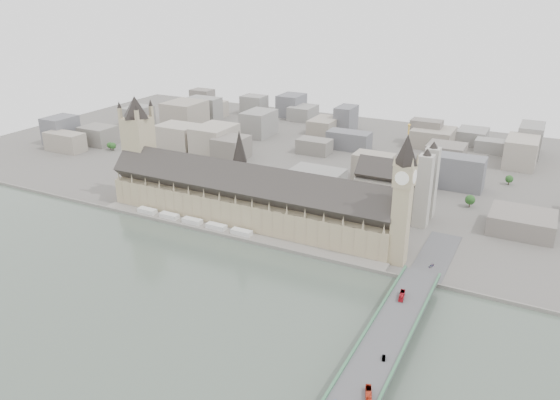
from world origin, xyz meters
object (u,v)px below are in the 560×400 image
at_px(westminster_bridge, 392,332).
at_px(westminster_abbey, 397,189).
at_px(red_bus_north, 402,295).
at_px(elizabeth_tower, 403,191).
at_px(car_approach, 431,266).
at_px(car_silver, 384,358).
at_px(victoria_tower, 139,143).
at_px(palace_of_westminster, 247,199).
at_px(red_bus_south, 369,394).

height_order(westminster_bridge, westminster_abbey, westminster_abbey).
relative_size(westminster_bridge, red_bus_north, 26.66).
bearing_deg(elizabeth_tower, car_approach, -27.10).
height_order(elizabeth_tower, car_approach, elizabeth_tower).
bearing_deg(car_silver, victoria_tower, 136.86).
relative_size(westminster_abbey, car_silver, 14.18).
bearing_deg(red_bus_north, elizabeth_tower, 99.17).
height_order(westminster_bridge, red_bus_north, red_bus_north).
xyz_separation_m(westminster_bridge, red_bus_north, (-3.49, 31.69, 6.82)).
bearing_deg(westminster_abbey, car_silver, -75.49).
height_order(elizabeth_tower, westminster_bridge, elizabeth_tower).
relative_size(victoria_tower, westminster_abbey, 1.47).
height_order(palace_of_westminster, red_bus_south, palace_of_westminster).
relative_size(victoria_tower, red_bus_north, 8.20).
relative_size(westminster_bridge, westminster_abbey, 4.78).
bearing_deg(red_bus_north, westminster_bridge, -92.36).
relative_size(westminster_bridge, car_silver, 67.76).
bearing_deg(car_silver, red_bus_south, -102.66).
relative_size(palace_of_westminster, red_bus_north, 21.74).
distance_m(red_bus_north, car_approach, 50.02).
distance_m(palace_of_westminster, red_bus_south, 240.37).
bearing_deg(car_approach, red_bus_south, -76.79).
bearing_deg(westminster_bridge, victoria_tower, 158.22).
xyz_separation_m(westminster_abbey, car_approach, (55.18, -101.38, -14.04)).
bearing_deg(red_bus_south, car_silver, 73.94).
bearing_deg(red_bus_south, elizabeth_tower, 81.16).
relative_size(palace_of_westminster, car_approach, 48.56).
bearing_deg(westminster_bridge, elizabeth_tower, 104.11).
bearing_deg(red_bus_south, car_approach, 71.27).
height_order(elizabeth_tower, red_bus_south, elizabeth_tower).
distance_m(elizabeth_tower, westminster_bridge, 111.81).
height_order(westminster_bridge, car_approach, car_approach).
height_order(elizabeth_tower, car_silver, elizabeth_tower).
bearing_deg(palace_of_westminster, car_silver, -39.99).
relative_size(westminster_bridge, red_bus_south, 26.77).
bearing_deg(palace_of_westminster, victoria_tower, 177.04).
xyz_separation_m(palace_of_westminster, car_silver, (166.58, -139.70, -11.67)).
xyz_separation_m(victoria_tower, car_silver, (288.58, -146.00, -44.16)).
bearing_deg(red_bus_south, palace_of_westminster, 114.88).
xyz_separation_m(elizabeth_tower, red_bus_north, (20.51, -63.81, -46.14)).
bearing_deg(palace_of_westminster, elizabeth_tower, -4.85).
bearing_deg(car_approach, victoria_tower, -174.18).
relative_size(elizabeth_tower, westminster_abbey, 1.58).
bearing_deg(elizabeth_tower, palace_of_westminster, 175.15).
distance_m(red_bus_north, car_silver, 64.70).
distance_m(westminster_bridge, car_approach, 81.44).
bearing_deg(westminster_abbey, westminster_bridge, -74.36).
distance_m(palace_of_westminster, red_bus_north, 175.91).
bearing_deg(palace_of_westminster, car_approach, -8.92).
distance_m(palace_of_westminster, car_silver, 217.72).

